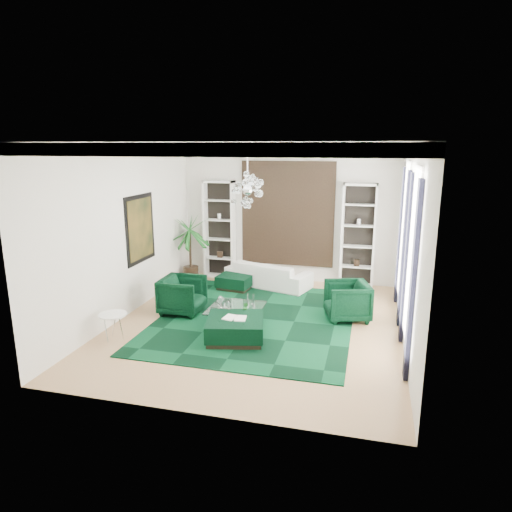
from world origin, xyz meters
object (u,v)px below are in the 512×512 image
(coffee_table, at_px, (236,316))
(side_table, at_px, (114,327))
(armchair_right, at_px, (347,301))
(ottoman_side, at_px, (236,282))
(palm, at_px, (190,239))
(armchair_left, at_px, (183,295))
(sofa, at_px, (268,274))
(ottoman_front, at_px, (235,329))

(coffee_table, bearing_deg, side_table, -147.37)
(armchair_right, relative_size, ottoman_side, 1.08)
(coffee_table, bearing_deg, ottoman_side, 106.75)
(palm, bearing_deg, armchair_left, -71.76)
(side_table, bearing_deg, sofa, 62.73)
(armchair_right, xyz_separation_m, palm, (-4.50, 1.98, 0.76))
(ottoman_side, height_order, side_table, side_table)
(armchair_right, bearing_deg, palm, -130.07)
(sofa, height_order, ottoman_side, sofa)
(armchair_left, bearing_deg, side_table, 156.01)
(armchair_right, bearing_deg, coffee_table, -84.48)
(armchair_left, xyz_separation_m, armchair_right, (3.67, 0.55, -0.01))
(coffee_table, distance_m, ottoman_front, 0.78)
(sofa, relative_size, armchair_left, 2.47)
(sofa, relative_size, armchair_right, 2.50)
(sofa, bearing_deg, palm, 16.25)
(side_table, bearing_deg, coffee_table, 32.63)
(sofa, relative_size, side_table, 4.26)
(armchair_left, xyz_separation_m, ottoman_front, (1.59, -1.12, -0.21))
(sofa, height_order, armchair_right, armchair_right)
(ottoman_front, bearing_deg, sofa, 92.39)
(sofa, relative_size, ottoman_side, 2.69)
(ottoman_front, bearing_deg, ottoman_side, 106.48)
(armchair_left, bearing_deg, ottoman_side, -18.31)
(ottoman_side, relative_size, palm, 0.36)
(armchair_right, xyz_separation_m, ottoman_side, (-3.02, 1.52, -0.23))
(coffee_table, height_order, ottoman_front, ottoman_front)
(armchair_left, relative_size, armchair_right, 1.01)
(ottoman_side, xyz_separation_m, palm, (-1.48, 0.46, 0.99))
(armchair_right, xyz_separation_m, ottoman_front, (-2.08, -1.67, -0.20))
(sofa, distance_m, ottoman_side, 0.91)
(coffee_table, height_order, ottoman_side, coffee_table)
(armchair_left, distance_m, side_table, 1.88)
(ottoman_side, height_order, ottoman_front, ottoman_front)
(sofa, xyz_separation_m, armchair_right, (2.23, -1.95, 0.08))
(coffee_table, relative_size, palm, 0.47)
(sofa, height_order, palm, palm)
(coffee_table, bearing_deg, ottoman_front, -74.39)
(palm, bearing_deg, side_table, -88.65)
(armchair_right, xyz_separation_m, coffee_table, (-2.29, -0.92, -0.23))
(side_table, bearing_deg, armchair_right, 27.28)
(sofa, xyz_separation_m, coffee_table, (-0.06, -2.86, -0.15))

